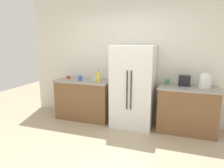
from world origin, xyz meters
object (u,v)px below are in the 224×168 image
(cup_c, at_px, (167,82))
(bowl_a, at_px, (96,79))
(bottle_a, at_px, (99,77))
(cup_b, at_px, (69,77))
(refrigerator, at_px, (133,86))
(rice_cooker, at_px, (205,80))
(toaster, at_px, (184,81))
(cup_a, at_px, (80,78))

(cup_c, height_order, bowl_a, cup_c)
(bottle_a, bearing_deg, cup_b, 169.34)
(refrigerator, relative_size, rice_cooker, 5.71)
(toaster, height_order, cup_a, toaster)
(rice_cooker, distance_m, cup_b, 2.94)
(cup_a, height_order, cup_c, cup_a)
(refrigerator, height_order, bottle_a, refrigerator)
(refrigerator, relative_size, toaster, 7.73)
(toaster, xyz_separation_m, cup_a, (-2.20, -0.19, -0.05))
(cup_b, height_order, cup_c, cup_c)
(toaster, relative_size, rice_cooker, 0.74)
(bottle_a, xyz_separation_m, cup_a, (-0.47, 0.05, -0.06))
(cup_a, bearing_deg, bowl_a, 29.60)
(cup_b, relative_size, bowl_a, 0.52)
(toaster, relative_size, cup_a, 2.04)
(rice_cooker, xyz_separation_m, cup_b, (-2.93, -0.03, -0.11))
(cup_c, distance_m, bowl_a, 1.57)
(toaster, bearing_deg, cup_b, -178.13)
(rice_cooker, xyz_separation_m, cup_c, (-0.70, 0.12, -0.09))
(toaster, xyz_separation_m, bowl_a, (-1.90, -0.02, -0.08))
(refrigerator, xyz_separation_m, rice_cooker, (1.37, 0.07, 0.20))
(rice_cooker, relative_size, cup_b, 3.67)
(rice_cooker, bearing_deg, toaster, 172.14)
(toaster, bearing_deg, cup_a, -175.18)
(bowl_a, bearing_deg, bottle_a, -53.49)
(toaster, height_order, bowl_a, toaster)
(rice_cooker, bearing_deg, refrigerator, -177.13)
(toaster, distance_m, cup_b, 2.57)
(cup_a, height_order, cup_b, cup_a)
(refrigerator, distance_m, cup_b, 1.57)
(bottle_a, height_order, bowl_a, bottle_a)
(bowl_a, bearing_deg, toaster, 0.46)
(toaster, bearing_deg, bottle_a, -172.12)
(bottle_a, relative_size, cup_a, 2.52)
(cup_c, xyz_separation_m, bowl_a, (-1.57, -0.08, -0.02))
(rice_cooker, distance_m, bowl_a, 2.27)
(refrigerator, bearing_deg, cup_c, 15.71)
(cup_c, bearing_deg, bottle_a, -167.59)
(bottle_a, bearing_deg, refrigerator, 9.31)
(bottle_a, relative_size, cup_b, 3.35)
(rice_cooker, relative_size, bottle_a, 1.10)
(cup_c, bearing_deg, rice_cooker, -9.72)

